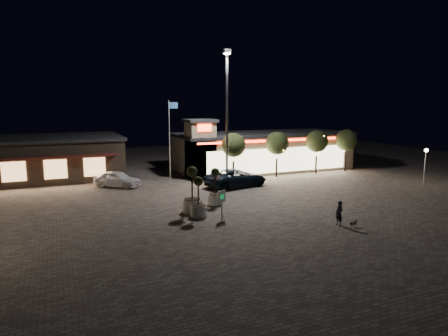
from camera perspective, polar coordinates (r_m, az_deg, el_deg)
name	(u,v)px	position (r m, az deg, el deg)	size (l,w,h in m)	color
ground	(245,212)	(29.02, 3.04, -6.23)	(90.00, 90.00, 0.00)	#71655C
retail_building	(260,151)	(46.69, 5.11, 2.48)	(20.40, 8.40, 6.10)	tan
restaurant_building	(39,157)	(45.49, -24.87, 1.39)	(16.40, 11.00, 4.30)	#382D23
floodlight_pole	(227,111)	(36.06, 0.43, 8.14)	(0.60, 0.40, 12.38)	gray
flagpole	(170,134)	(39.62, -7.67, 4.88)	(0.95, 0.10, 8.00)	white
lamp_post_east	(426,159)	(42.47, 26.86, 1.14)	(0.36, 0.36, 3.48)	gray
string_tree_a	(233,145)	(39.84, 1.36, 3.28)	(2.42, 2.42, 4.79)	#332319
string_tree_b	(277,143)	(42.12, 7.59, 3.53)	(2.42, 2.42, 4.79)	#332319
string_tree_c	(317,141)	(44.85, 13.13, 3.72)	(2.42, 2.42, 4.79)	#332319
string_tree_d	(346,140)	(47.30, 17.07, 3.84)	(2.42, 2.42, 4.79)	#332319
pickup_truck	(236,178)	(37.15, 1.73, -1.43)	(2.77, 6.01, 1.67)	black
white_sedan	(117,179)	(38.37, -15.00, -1.53)	(1.77, 4.40, 1.50)	white
pedestrian	(339,213)	(26.60, 16.14, -6.25)	(0.59, 0.38, 1.61)	black
dog	(354,223)	(26.77, 18.06, -7.42)	(0.53, 0.24, 0.28)	#59514C
planter_left	(192,198)	(28.74, -4.55, -4.28)	(1.36, 1.36, 3.33)	silver
planter_mid	(198,204)	(27.64, -3.67, -5.16)	(1.15, 1.15, 2.82)	silver
planter_right	(215,193)	(30.78, -1.25, -3.61)	(1.16, 1.16, 2.85)	silver
valet_sign	(222,199)	(27.10, -0.30, -4.43)	(0.61, 0.26, 1.90)	gray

